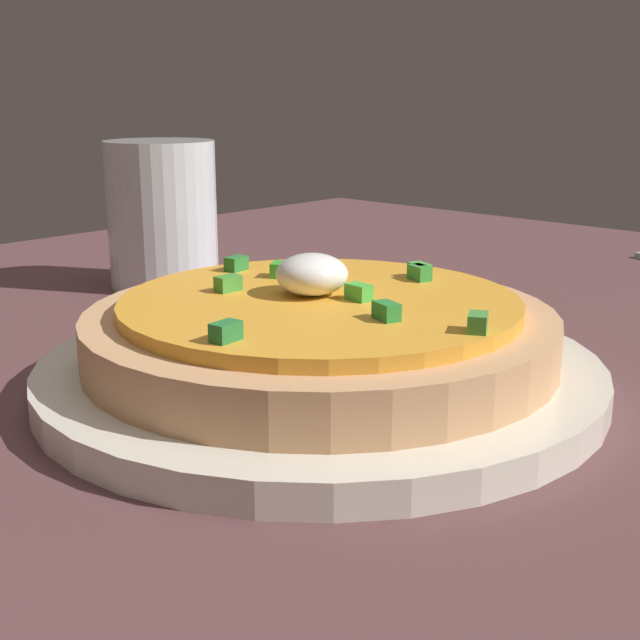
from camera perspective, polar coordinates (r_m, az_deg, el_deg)
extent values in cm
cube|color=brown|center=(57.47, -4.51, -1.14)|extent=(102.50, 76.01, 2.91)
cylinder|color=silver|center=(43.33, 0.00, -3.54)|extent=(28.31, 28.31, 1.54)
cylinder|color=tan|center=(42.72, 0.00, -0.99)|extent=(23.56, 23.56, 2.48)
cylinder|color=gold|center=(42.30, 0.00, 1.07)|extent=(19.96, 19.96, 0.68)
ellipsoid|color=white|center=(42.62, -0.55, 3.09)|extent=(3.65, 3.65, 2.09)
cube|color=#277A38|center=(35.10, -6.33, -0.77)|extent=(1.36, 0.93, 0.80)
cube|color=green|center=(41.68, 2.62, 1.88)|extent=(0.94, 1.36, 0.80)
cube|color=#43933D|center=(36.83, 10.53, -0.17)|extent=(1.51, 1.32, 0.80)
cube|color=green|center=(46.85, 6.58, 3.30)|extent=(1.20, 1.48, 0.80)
cube|color=green|center=(46.33, 6.69, 3.16)|extent=(1.16, 1.47, 0.80)
cube|color=green|center=(43.74, -6.18, 2.45)|extent=(1.33, 0.87, 0.80)
cube|color=#2A8036|center=(48.70, -5.63, 3.79)|extent=(1.39, 0.99, 0.80)
cube|color=#2A8A38|center=(38.20, 4.48, 0.60)|extent=(1.16, 1.47, 0.80)
cube|color=green|center=(46.90, -2.73, 3.39)|extent=(1.51, 1.35, 0.80)
cylinder|color=silver|center=(66.07, -10.52, 6.98)|extent=(8.25, 8.25, 10.98)
cylinder|color=#41250B|center=(66.22, -10.48, 6.11)|extent=(7.26, 7.26, 8.13)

